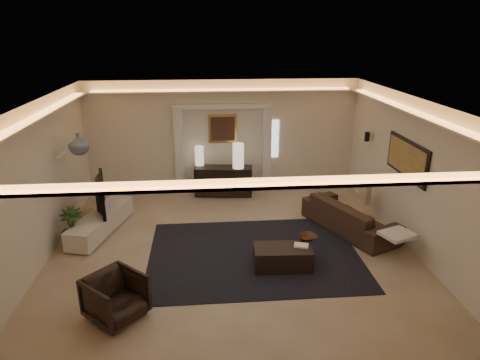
{
  "coord_description": "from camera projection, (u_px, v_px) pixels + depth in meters",
  "views": [
    {
      "loc": [
        -0.5,
        -7.44,
        4.13
      ],
      "look_at": [
        0.2,
        0.6,
        1.25
      ],
      "focal_mm": 32.07,
      "sensor_mm": 36.0,
      "label": 1
    }
  ],
  "objects": [
    {
      "name": "floor",
      "position": [
        233.0,
        250.0,
        8.41
      ],
      "size": [
        7.0,
        7.0,
        0.0
      ],
      "primitive_type": "plane",
      "color": "tan",
      "rests_on": "ground"
    },
    {
      "name": "ceiling",
      "position": [
        232.0,
        102.0,
        7.43
      ],
      "size": [
        7.0,
        7.0,
        0.0
      ],
      "primitive_type": "plane",
      "rotation": [
        3.14,
        0.0,
        0.0
      ],
      "color": "white",
      "rests_on": "ground"
    },
    {
      "name": "wall_back",
      "position": [
        223.0,
        136.0,
        11.2
      ],
      "size": [
        7.0,
        0.0,
        7.0
      ],
      "primitive_type": "plane",
      "rotation": [
        1.57,
        0.0,
        0.0
      ],
      "color": "beige",
      "rests_on": "ground"
    },
    {
      "name": "wall_front",
      "position": [
        254.0,
        290.0,
        4.63
      ],
      "size": [
        7.0,
        0.0,
        7.0
      ],
      "primitive_type": "plane",
      "rotation": [
        -1.57,
        0.0,
        0.0
      ],
      "color": "beige",
      "rests_on": "ground"
    },
    {
      "name": "wall_left",
      "position": [
        36.0,
        187.0,
        7.63
      ],
      "size": [
        0.0,
        7.0,
        7.0
      ],
      "primitive_type": "plane",
      "rotation": [
        1.57,
        0.0,
        1.57
      ],
      "color": "beige",
      "rests_on": "ground"
    },
    {
      "name": "wall_right",
      "position": [
        414.0,
        176.0,
        8.2
      ],
      "size": [
        0.0,
        7.0,
        7.0
      ],
      "primitive_type": "plane",
      "rotation": [
        1.57,
        0.0,
        -1.57
      ],
      "color": "beige",
      "rests_on": "ground"
    },
    {
      "name": "cove_soffit",
      "position": [
        232.0,
        118.0,
        7.53
      ],
      "size": [
        7.0,
        7.0,
        0.04
      ],
      "primitive_type": "cube",
      "color": "silver",
      "rests_on": "ceiling"
    },
    {
      "name": "daylight_slit",
      "position": [
        274.0,
        139.0,
        11.33
      ],
      "size": [
        0.25,
        0.03,
        1.0
      ],
      "primitive_type": "cube",
      "color": "white",
      "rests_on": "wall_back"
    },
    {
      "name": "area_rug",
      "position": [
        254.0,
        254.0,
        8.25
      ],
      "size": [
        4.0,
        3.0,
        0.01
      ],
      "primitive_type": "cube",
      "color": "black",
      "rests_on": "ground"
    },
    {
      "name": "pilaster_left",
      "position": [
        179.0,
        151.0,
        11.13
      ],
      "size": [
        0.22,
        0.2,
        2.2
      ],
      "primitive_type": "cube",
      "color": "silver",
      "rests_on": "ground"
    },
    {
      "name": "pilaster_right",
      "position": [
        267.0,
        149.0,
        11.32
      ],
      "size": [
        0.22,
        0.2,
        2.2
      ],
      "primitive_type": "cube",
      "color": "silver",
      "rests_on": "ground"
    },
    {
      "name": "alcove_header",
      "position": [
        223.0,
        106.0,
        10.84
      ],
      "size": [
        2.52,
        0.2,
        0.12
      ],
      "primitive_type": "cube",
      "color": "silver",
      "rests_on": "wall_back"
    },
    {
      "name": "painting_frame",
      "position": [
        223.0,
        129.0,
        11.11
      ],
      "size": [
        0.74,
        0.04,
        0.74
      ],
      "primitive_type": "cube",
      "color": "tan",
      "rests_on": "wall_back"
    },
    {
      "name": "painting_canvas",
      "position": [
        223.0,
        129.0,
        11.08
      ],
      "size": [
        0.62,
        0.02,
        0.62
      ],
      "primitive_type": "cube",
      "color": "#4C2D1E",
      "rests_on": "wall_back"
    },
    {
      "name": "art_panel_frame",
      "position": [
        407.0,
        159.0,
        8.4
      ],
      "size": [
        0.04,
        1.64,
        0.74
      ],
      "primitive_type": "cube",
      "color": "black",
      "rests_on": "wall_right"
    },
    {
      "name": "art_panel_gold",
      "position": [
        406.0,
        159.0,
        8.4
      ],
      "size": [
        0.02,
        1.5,
        0.62
      ],
      "primitive_type": "cube",
      "color": "tan",
      "rests_on": "wall_right"
    },
    {
      "name": "wall_sconce",
      "position": [
        367.0,
        137.0,
        10.18
      ],
      "size": [
        0.12,
        0.12,
        0.22
      ],
      "primitive_type": "cylinder",
      "color": "black",
      "rests_on": "wall_right"
    },
    {
      "name": "wall_niche",
      "position": [
        62.0,
        154.0,
        8.88
      ],
      "size": [
        0.1,
        0.55,
        0.04
      ],
      "primitive_type": "cube",
      "color": "silver",
      "rests_on": "wall_left"
    },
    {
      "name": "console",
      "position": [
        223.0,
        181.0,
        11.05
      ],
      "size": [
        1.51,
        0.62,
        0.73
      ],
      "primitive_type": "cube",
      "rotation": [
        0.0,
        0.0,
        -0.11
      ],
      "color": "black",
      "rests_on": "ground"
    },
    {
      "name": "lamp_left",
      "position": [
        199.0,
        153.0,
        10.98
      ],
      "size": [
        0.25,
        0.25,
        0.5
      ],
      "primitive_type": "cylinder",
      "rotation": [
        0.0,
        0.0,
        0.12
      ],
      "color": "beige",
      "rests_on": "console"
    },
    {
      "name": "lamp_right",
      "position": [
        238.0,
        156.0,
        10.77
      ],
      "size": [
        0.34,
        0.34,
        0.64
      ],
      "primitive_type": "cylinder",
      "rotation": [
        0.0,
        0.0,
        -0.2
      ],
      "color": "beige",
      "rests_on": "console"
    },
    {
      "name": "media_ledge",
      "position": [
        101.0,
        222.0,
        9.11
      ],
      "size": [
        1.06,
        2.15,
        0.39
      ],
      "primitive_type": "cube",
      "rotation": [
        0.0,
        0.0,
        -0.27
      ],
      "color": "beige",
      "rests_on": "ground"
    },
    {
      "name": "tv",
      "position": [
        96.0,
        193.0,
        9.07
      ],
      "size": [
        1.3,
        0.46,
        0.75
      ],
      "primitive_type": "imported",
      "rotation": [
        0.0,
        0.0,
        1.8
      ],
      "color": "black",
      "rests_on": "media_ledge"
    },
    {
      "name": "figurine",
      "position": [
        98.0,
        187.0,
        9.93
      ],
      "size": [
        0.16,
        0.16,
        0.34
      ],
      "primitive_type": "cylinder",
      "rotation": [
        0.0,
        0.0,
        -0.32
      ],
      "color": "#4B3926",
      "rests_on": "media_ledge"
    },
    {
      "name": "ginger_jar",
      "position": [
        79.0,
        144.0,
        8.75
      ],
      "size": [
        0.53,
        0.53,
        0.43
      ],
      "primitive_type": "imported",
      "rotation": [
        0.0,
        0.0,
        0.36
      ],
      "color": "#495C6B",
      "rests_on": "wall_niche"
    },
    {
      "name": "plant",
      "position": [
        72.0,
        227.0,
        8.49
      ],
      "size": [
        0.59,
        0.59,
        0.79
      ],
      "primitive_type": "imported",
      "rotation": [
        0.0,
        0.0,
        0.46
      ],
      "color": "#23441B",
      "rests_on": "ground"
    },
    {
      "name": "sofa",
      "position": [
        350.0,
        216.0,
        9.15
      ],
      "size": [
        2.39,
        1.72,
        0.65
      ],
      "primitive_type": "imported",
      "rotation": [
        0.0,
        0.0,
        2.0
      ],
      "color": "#572C1B",
      "rests_on": "ground"
    },
    {
      "name": "throw_blanket",
      "position": [
        398.0,
        234.0,
        7.85
      ],
      "size": [
        0.71,
        0.65,
        0.06
      ],
      "primitive_type": "cube",
      "rotation": [
        0.0,
        0.0,
        0.38
      ],
      "color": "beige",
      "rests_on": "sofa"
    },
    {
      "name": "throw_pillow",
      "position": [
        365.0,
        193.0,
        9.82
      ],
      "size": [
        0.14,
        0.43,
        0.42
      ],
      "primitive_type": "cube",
      "rotation": [
        0.0,
        0.0,
        0.04
      ],
      "color": "tan",
      "rests_on": "sofa"
    },
    {
      "name": "coffee_table",
      "position": [
        283.0,
        257.0,
        7.76
      ],
      "size": [
        1.06,
        0.61,
        0.39
      ],
      "primitive_type": "cube",
      "rotation": [
        0.0,
        0.0,
        -0.04
      ],
      "color": "black",
      "rests_on": "ground"
    },
    {
      "name": "bowl",
      "position": [
        308.0,
        237.0,
        7.98
      ],
      "size": [
        0.43,
        0.43,
        0.08
      ],
      "primitive_type": "imported",
      "rotation": [
        0.0,
        0.0,
        0.38
      ],
      "color": "#3A2013",
      "rests_on": "coffee_table"
    },
    {
      "name": "magazine",
      "position": [
        301.0,
        245.0,
        7.73
      ],
      "size": [
        0.3,
        0.25,
        0.03
      ],
      "primitive_type": "cube",
      "rotation": [
        0.0,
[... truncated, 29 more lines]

